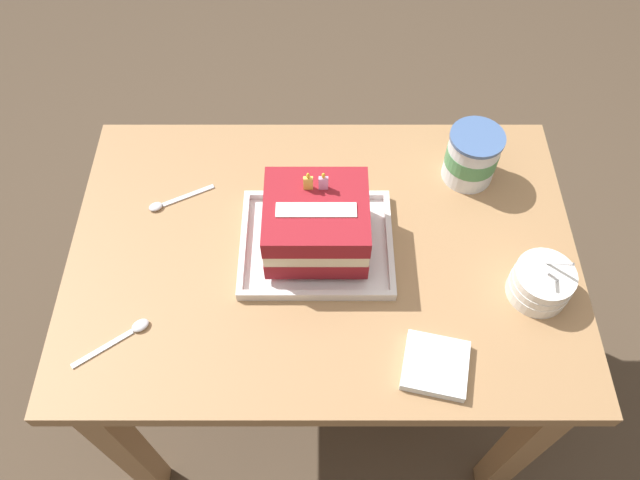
{
  "coord_description": "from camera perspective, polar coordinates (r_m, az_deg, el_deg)",
  "views": [
    {
      "loc": [
        -0.01,
        -0.67,
        1.81
      ],
      "look_at": [
        -0.01,
        0.0,
        0.78
      ],
      "focal_mm": 34.19,
      "sensor_mm": 36.0,
      "label": 1
    }
  ],
  "objects": [
    {
      "name": "birthday_cake",
      "position": [
        1.18,
        -0.33,
        1.62
      ],
      "size": [
        0.2,
        0.18,
        0.16
      ],
      "color": "maroon",
      "rests_on": "foil_tray"
    },
    {
      "name": "bowl_stack",
      "position": [
        1.24,
        20.0,
        -3.81
      ],
      "size": [
        0.12,
        0.12,
        0.12
      ],
      "color": "white",
      "rests_on": "dining_table"
    },
    {
      "name": "dining_table",
      "position": [
        1.35,
        0.28,
        -3.72
      ],
      "size": [
        1.04,
        0.7,
        0.75
      ],
      "color": "#9E754C",
      "rests_on": "ground_plane"
    },
    {
      "name": "serving_spoon_by_bowls",
      "position": [
        1.21,
        -17.34,
        -8.18
      ],
      "size": [
        0.14,
        0.1,
        0.01
      ],
      "color": "silver",
      "rests_on": "dining_table"
    },
    {
      "name": "napkin_pile",
      "position": [
        1.14,
        10.76,
        -11.45
      ],
      "size": [
        0.14,
        0.13,
        0.02
      ],
      "color": "white",
      "rests_on": "dining_table"
    },
    {
      "name": "serving_spoon_near_tray",
      "position": [
        1.35,
        -14.15,
        3.39
      ],
      "size": [
        0.14,
        0.08,
        0.01
      ],
      "color": "silver",
      "rests_on": "dining_table"
    },
    {
      "name": "ice_cream_tub",
      "position": [
        1.36,
        14.05,
        7.64
      ],
      "size": [
        0.12,
        0.12,
        0.13
      ],
      "color": "white",
      "rests_on": "dining_table"
    },
    {
      "name": "ground_plane",
      "position": [
        1.93,
        0.21,
        -13.0
      ],
      "size": [
        8.0,
        8.0,
        0.0
      ],
      "primitive_type": "plane",
      "color": "#4C3D2D"
    },
    {
      "name": "foil_tray",
      "position": [
        1.25,
        -0.31,
        -0.42
      ],
      "size": [
        0.31,
        0.25,
        0.02
      ],
      "color": "silver",
      "rests_on": "dining_table"
    }
  ]
}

